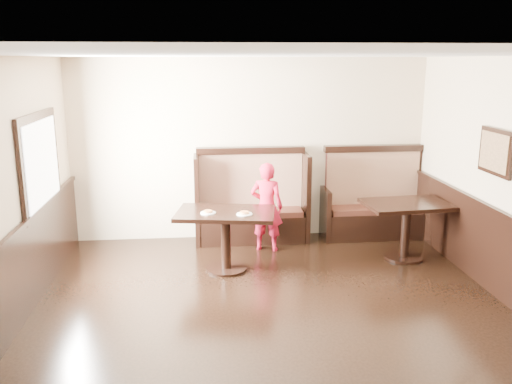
{
  "coord_description": "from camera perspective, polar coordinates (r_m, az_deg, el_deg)",
  "views": [
    {
      "loc": [
        -0.76,
        -4.8,
        2.76
      ],
      "look_at": [
        -0.03,
        2.35,
        1.0
      ],
      "focal_mm": 38.0,
      "sensor_mm": 36.0,
      "label": 1
    }
  ],
  "objects": [
    {
      "name": "child",
      "position": [
        7.94,
        1.12,
        -1.57
      ],
      "size": [
        0.55,
        0.44,
        1.32
      ],
      "primitive_type": "imported",
      "rotation": [
        0.0,
        0.0,
        2.84
      ],
      "color": "#B4132D",
      "rests_on": "ground"
    },
    {
      "name": "table_neighbor",
      "position": [
        7.9,
        15.54,
        -2.54
      ],
      "size": [
        1.24,
        0.87,
        0.82
      ],
      "rotation": [
        0.0,
        0.0,
        0.09
      ],
      "color": "black",
      "rests_on": "ground"
    },
    {
      "name": "table_main",
      "position": [
        7.19,
        -3.21,
        -3.52
      ],
      "size": [
        1.4,
        1.0,
        0.82
      ],
      "rotation": [
        0.0,
        0.0,
        -0.17
      ],
      "color": "black",
      "rests_on": "ground"
    },
    {
      "name": "booth_main",
      "position": [
        8.43,
        -0.48,
        -1.6
      ],
      "size": [
        1.75,
        0.72,
        1.45
      ],
      "color": "black",
      "rests_on": "ground"
    },
    {
      "name": "pizza_plate_right",
      "position": [
        6.99,
        -1.23,
        -2.26
      ],
      "size": [
        0.21,
        0.21,
        0.04
      ],
      "color": "white",
      "rests_on": "table_main"
    },
    {
      "name": "room_shell",
      "position": [
        5.52,
        -0.61,
        -8.53
      ],
      "size": [
        7.0,
        7.0,
        7.0
      ],
      "color": "#C1A88C",
      "rests_on": "ground"
    },
    {
      "name": "booth_neighbor",
      "position": [
        8.84,
        12.22,
        -1.51
      ],
      "size": [
        1.65,
        0.72,
        1.45
      ],
      "color": "black",
      "rests_on": "ground"
    },
    {
      "name": "pizza_plate_left",
      "position": [
        7.07,
        -5.07,
        -2.13
      ],
      "size": [
        0.2,
        0.2,
        0.04
      ],
      "color": "white",
      "rests_on": "table_main"
    },
    {
      "name": "ground",
      "position": [
        5.59,
        2.85,
        -15.86
      ],
      "size": [
        7.0,
        7.0,
        0.0
      ],
      "primitive_type": "plane",
      "color": "black",
      "rests_on": "ground"
    }
  ]
}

